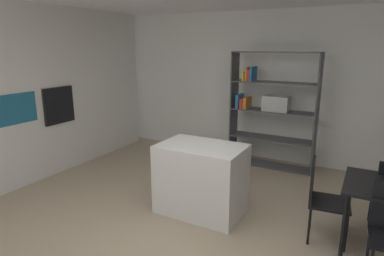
{
  "coord_description": "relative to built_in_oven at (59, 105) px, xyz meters",
  "views": [
    {
      "loc": [
        1.58,
        -2.92,
        2.13
      ],
      "look_at": [
        -0.17,
        0.27,
        1.22
      ],
      "focal_mm": 30.73,
      "sensor_mm": 36.0,
      "label": 1
    }
  ],
  "objects": [
    {
      "name": "tall_cabinet_run_left",
      "position": [
        -0.33,
        -0.75,
        0.21
      ],
      "size": [
        0.62,
        5.73,
        2.76
      ],
      "primitive_type": "cube",
      "color": "silver",
      "rests_on": "ground_plane"
    },
    {
      "name": "kitchen_island",
      "position": [
        2.75,
        -0.13,
        -0.71
      ],
      "size": [
        1.08,
        0.71,
        0.91
      ],
      "primitive_type": "cube",
      "color": "silver",
      "rests_on": "ground_plane"
    },
    {
      "name": "dining_chair_island_side",
      "position": [
        4.19,
        -0.03,
        -0.63
      ],
      "size": [
        0.47,
        0.49,
        0.91
      ],
      "rotation": [
        0.0,
        0.0,
        1.68
      ],
      "color": "black",
      "rests_on": "ground_plane"
    },
    {
      "name": "ground_plane",
      "position": [
        2.97,
        -0.75,
        -1.17
      ],
      "size": [
        10.13,
        10.13,
        0.0
      ],
      "primitive_type": "plane",
      "color": "tan"
    },
    {
      "name": "back_partition",
      "position": [
        2.97,
        2.4,
        0.21
      ],
      "size": [
        7.35,
        0.06,
        2.76
      ],
      "primitive_type": "cube",
      "color": "white",
      "rests_on": "ground_plane"
    },
    {
      "name": "open_bookshelf",
      "position": [
        2.99,
        1.99,
        -0.12
      ],
      "size": [
        1.49,
        0.38,
        2.04
      ],
      "color": "#4C4C51",
      "rests_on": "ground_plane"
    },
    {
      "name": "built_in_oven",
      "position": [
        0.0,
        0.0,
        0.0
      ],
      "size": [
        0.06,
        0.58,
        0.61
      ],
      "color": "black",
      "rests_on": "ground_plane"
    }
  ]
}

